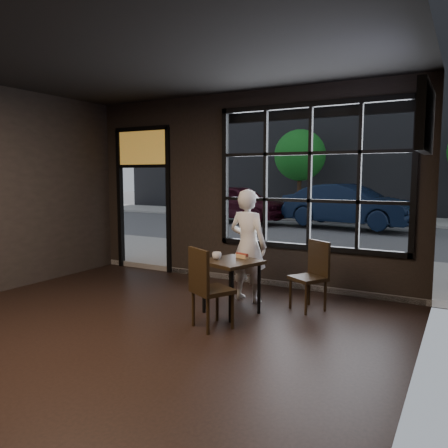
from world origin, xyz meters
The scene contains 17 objects.
floor centered at (0.00, 0.00, -0.01)m, with size 6.00×7.00×0.02m, color black.
ceiling centered at (0.00, 0.00, 3.21)m, with size 6.00×7.00×0.02m, color black.
wall_right centered at (3.00, 0.00, 1.60)m, with size 0.04×7.00×3.20m, color black.
window_frame centered at (1.20, 3.50, 1.80)m, with size 3.06×0.12×2.28m, color black.
stained_transom centered at (-2.10, 3.50, 2.35)m, with size 1.20×0.06×0.70m, color orange.
street_asphalt centered at (0.00, 24.00, -0.02)m, with size 60.00×41.00×0.04m, color #545456.
building_across centered at (0.00, 23.00, 7.50)m, with size 28.00×12.00×15.00m, color #5B5956.
cafe_table centered at (0.68, 1.90, 0.36)m, with size 0.66×0.66×0.72m, color black.
chair_near centered at (0.75, 1.30, 0.49)m, with size 0.42×0.42×0.98m, color black.
chair_window centered at (1.53, 2.52, 0.47)m, with size 0.41×0.41×0.94m, color black.
man centered at (0.61, 2.53, 0.82)m, with size 0.59×0.39×1.63m, color silver.
hotdog centered at (0.74, 2.10, 0.74)m, with size 0.20×0.08×0.06m, color tan, non-canonical shape.
cup centered at (0.48, 1.86, 0.76)m, with size 0.12×0.12×0.10m, color silver.
tv centered at (2.93, 2.00, 2.41)m, with size 0.13×1.18×0.69m, color black.
navy_car centered at (-0.12, 11.73, 0.82)m, with size 1.52×4.35×1.43m, color black.
maroon_car centered at (-4.32, 11.80, 0.78)m, with size 1.61×3.99×1.36m, color #360C18.
tree_left centered at (-3.11, 15.24, 2.67)m, with size 2.22×2.22×3.79m.
Camera 1 is at (3.36, -3.09, 1.83)m, focal length 35.00 mm.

